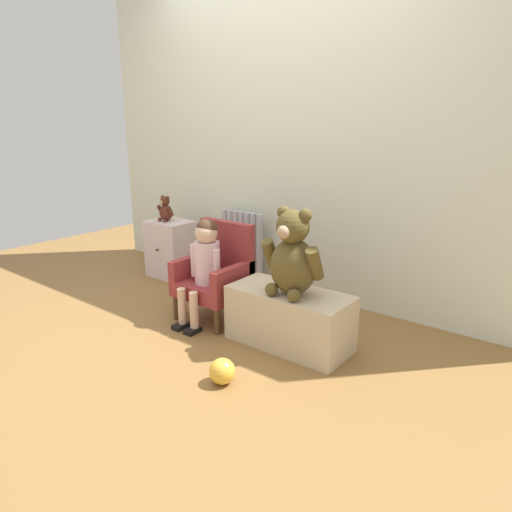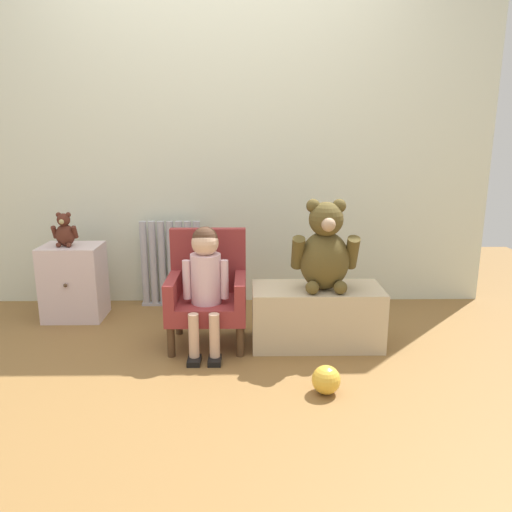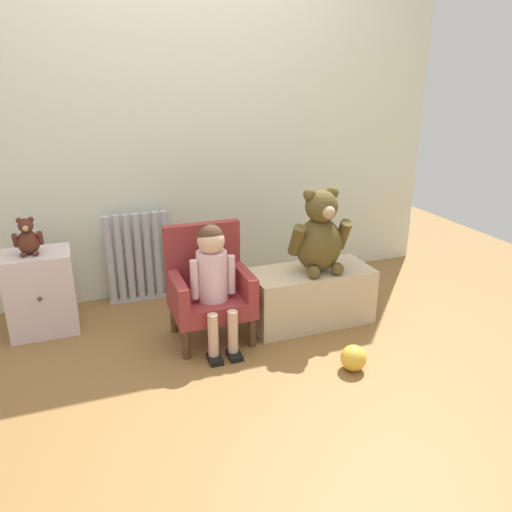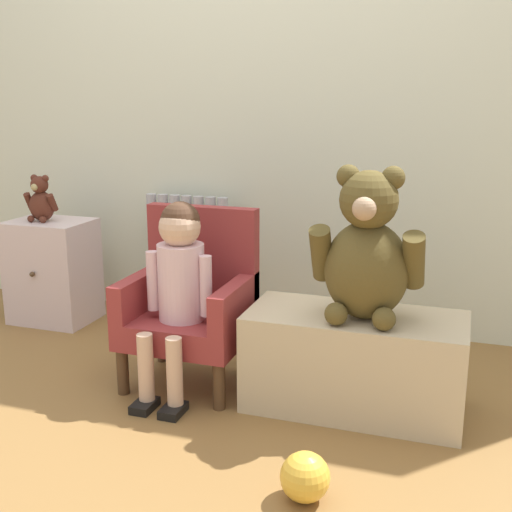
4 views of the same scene
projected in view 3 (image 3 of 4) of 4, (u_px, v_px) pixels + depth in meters
The scene contains 10 objects.
ground_plane at pixel (244, 383), 2.50m from camera, with size 6.00×6.00×0.00m, color brown.
back_wall at pixel (178, 116), 3.24m from camera, with size 3.80×0.05×2.40m, color silver.
radiator at pixel (139, 258), 3.33m from camera, with size 0.43×0.05×0.61m.
small_dresser at pixel (41, 292), 2.94m from camera, with size 0.38×0.31×0.49m.
child_armchair at pixel (209, 287), 2.86m from camera, with size 0.44×0.38×0.66m.
child_figure at pixel (213, 270), 2.72m from camera, with size 0.25×0.35×0.71m.
low_bench at pixel (310, 296), 3.08m from camera, with size 0.74×0.34×0.34m, color #C6B28E.
large_teddy_bear at pixel (320, 235), 2.92m from camera, with size 0.37×0.26×0.51m.
small_teddy_bear at pixel (28, 238), 2.80m from camera, with size 0.16×0.11×0.22m.
toy_ball at pixel (353, 358), 2.60m from camera, with size 0.14×0.14×0.14m, color gold.
Camera 3 is at (-0.68, -2.02, 1.46)m, focal length 35.00 mm.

